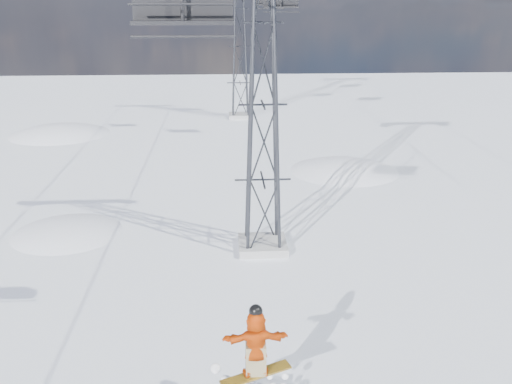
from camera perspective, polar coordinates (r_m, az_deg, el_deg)
ground at (r=14.83m, az=-0.31°, el=-18.69°), size 120.00×120.00×0.00m
snow_terrain at (r=38.10m, az=-9.37°, el=-10.67°), size 39.00×37.00×22.00m
lift_tower_near at (r=20.11m, az=0.71°, el=8.64°), size 5.20×1.80×11.43m
lift_tower_far at (r=44.90m, az=-1.63°, el=14.30°), size 5.20×1.80×11.43m
lift_chair_near at (r=12.39m, az=-7.34°, el=17.49°), size 2.09×0.60×2.59m
lift_chair_mid at (r=36.00m, az=2.50°, el=18.34°), size 2.15×0.62×2.66m
lift_chair_extra at (r=44.32m, az=1.35°, el=18.50°), size 2.11×0.61×2.62m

